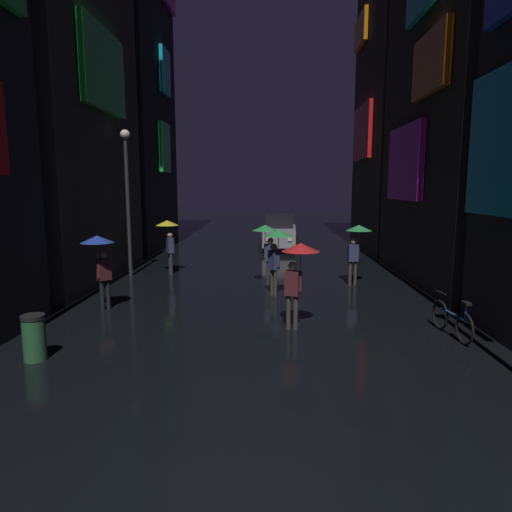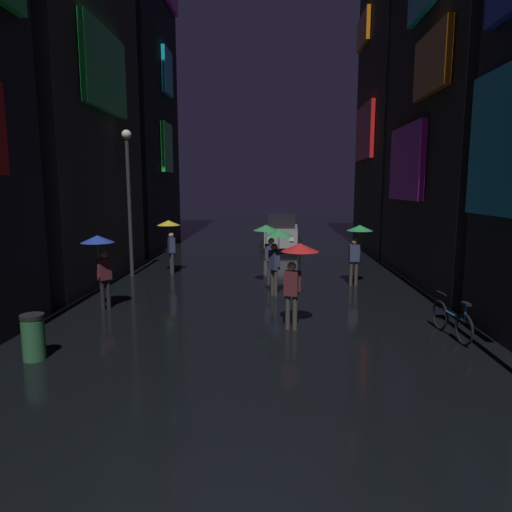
% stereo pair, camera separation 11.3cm
% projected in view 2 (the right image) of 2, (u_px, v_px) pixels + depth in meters
% --- Properties ---
extents(building_left_far, '(4.25, 7.49, 25.47)m').
position_uv_depth(building_left_far, '(123.00, 8.00, 23.97)').
color(building_left_far, black).
rests_on(building_left_far, ground).
extents(building_right_mid, '(4.25, 8.49, 13.86)m').
position_uv_depth(building_right_mid, '(475.00, 85.00, 15.89)').
color(building_right_mid, '#2D2826').
rests_on(building_right_mid, ground).
extents(building_right_far, '(4.25, 7.13, 21.93)m').
position_uv_depth(building_right_far, '(410.00, 39.00, 23.50)').
color(building_right_far, '#33302D').
rests_on(building_right_far, ground).
extents(pedestrian_midstreet_left_yellow, '(0.90, 0.90, 2.12)m').
position_uv_depth(pedestrian_midstreet_left_yellow, '(169.00, 232.00, 18.00)').
color(pedestrian_midstreet_left_yellow, '#2D2D38').
rests_on(pedestrian_midstreet_left_yellow, ground).
extents(pedestrian_foreground_right_green, '(0.90, 0.90, 2.12)m').
position_uv_depth(pedestrian_foreground_right_green, '(358.00, 238.00, 15.82)').
color(pedestrian_foreground_right_green, '#38332D').
rests_on(pedestrian_foreground_right_green, ground).
extents(pedestrian_midstreet_centre_red, '(0.90, 0.90, 2.12)m').
position_uv_depth(pedestrian_midstreet_centre_red, '(297.00, 262.00, 10.83)').
color(pedestrian_midstreet_centre_red, '#38332D').
rests_on(pedestrian_midstreet_centre_red, ground).
extents(pedestrian_foreground_left_green, '(0.90, 0.90, 2.12)m').
position_uv_depth(pedestrian_foreground_left_green, '(277.00, 244.00, 14.19)').
color(pedestrian_foreground_left_green, '#38332D').
rests_on(pedestrian_foreground_left_green, ground).
extents(pedestrian_near_crossing_blue, '(0.90, 0.90, 2.12)m').
position_uv_depth(pedestrian_near_crossing_blue, '(100.00, 251.00, 12.58)').
color(pedestrian_near_crossing_blue, black).
rests_on(pedestrian_near_crossing_blue, ground).
extents(pedestrian_far_right_green, '(0.90, 0.90, 2.12)m').
position_uv_depth(pedestrian_far_right_green, '(268.00, 238.00, 15.90)').
color(pedestrian_far_right_green, '#2D2D38').
rests_on(pedestrian_far_right_green, ground).
extents(bicycle_parked_at_storefront, '(0.28, 1.81, 0.96)m').
position_uv_depth(bicycle_parked_at_storefront, '(452.00, 321.00, 10.47)').
color(bicycle_parked_at_storefront, black).
rests_on(bicycle_parked_at_storefront, ground).
extents(car_distant, '(2.38, 4.21, 1.92)m').
position_uv_depth(car_distant, '(282.00, 233.00, 25.08)').
color(car_distant, '#99999E').
rests_on(car_distant, ground).
extents(streetlamp_left_far, '(0.36, 0.36, 5.53)m').
position_uv_depth(streetlamp_left_far, '(129.00, 186.00, 17.24)').
color(streetlamp_left_far, '#2D2D33').
rests_on(streetlamp_left_far, ground).
extents(trash_bin, '(0.46, 0.46, 0.93)m').
position_uv_depth(trash_bin, '(33.00, 337.00, 9.11)').
color(trash_bin, '#265933').
rests_on(trash_bin, ground).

